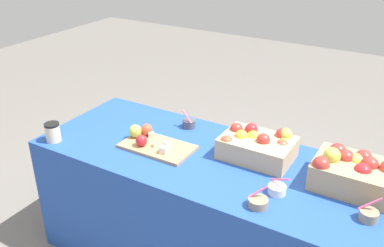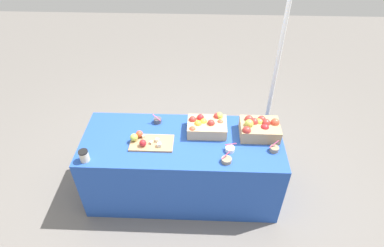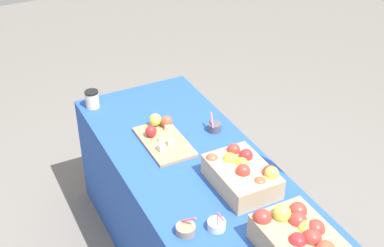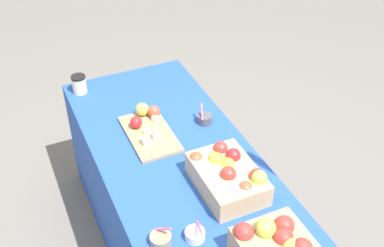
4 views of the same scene
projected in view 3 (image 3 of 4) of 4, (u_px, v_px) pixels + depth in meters
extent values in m
cube|color=#234CAD|center=(197.00, 219.00, 2.99)|extent=(1.90, 0.76, 0.74)
cube|color=tan|center=(298.00, 243.00, 2.24)|extent=(0.37, 0.27, 0.13)
sphere|color=#B2C64C|center=(282.00, 213.00, 2.28)|extent=(0.08, 0.08, 0.08)
sphere|color=#B2C64C|center=(307.00, 230.00, 2.23)|extent=(0.08, 0.08, 0.08)
sphere|color=#B2332D|center=(298.00, 211.00, 2.31)|extent=(0.08, 0.08, 0.08)
sphere|color=#B2332D|center=(315.00, 229.00, 2.22)|extent=(0.08, 0.08, 0.08)
sphere|color=red|center=(297.00, 242.00, 2.17)|extent=(0.08, 0.08, 0.08)
sphere|color=#B2332D|center=(312.00, 238.00, 2.18)|extent=(0.08, 0.08, 0.08)
sphere|color=#B2332D|center=(298.00, 221.00, 2.26)|extent=(0.08, 0.08, 0.08)
sphere|color=#B2332D|center=(262.00, 218.00, 2.28)|extent=(0.08, 0.08, 0.08)
cube|color=tan|center=(241.00, 176.00, 2.63)|extent=(0.37, 0.26, 0.11)
sphere|color=#B2C64C|center=(271.00, 173.00, 2.54)|extent=(0.07, 0.07, 0.07)
sphere|color=gold|center=(230.00, 159.00, 2.66)|extent=(0.07, 0.07, 0.07)
sphere|color=#B2332D|center=(234.00, 150.00, 2.72)|extent=(0.07, 0.07, 0.07)
sphere|color=#B2332D|center=(243.00, 171.00, 2.56)|extent=(0.07, 0.07, 0.07)
sphere|color=#D14C33|center=(212.00, 160.00, 2.68)|extent=(0.07, 0.07, 0.07)
sphere|color=red|center=(246.00, 156.00, 2.67)|extent=(0.07, 0.07, 0.07)
sphere|color=#D14C33|center=(260.00, 184.00, 2.53)|extent=(0.07, 0.07, 0.07)
sphere|color=#B2C64C|center=(269.00, 180.00, 2.55)|extent=(0.07, 0.07, 0.07)
sphere|color=#B2332D|center=(269.00, 172.00, 2.56)|extent=(0.07, 0.07, 0.07)
sphere|color=gold|center=(241.00, 164.00, 2.64)|extent=(0.07, 0.07, 0.07)
cube|color=tan|center=(164.00, 142.00, 2.97)|extent=(0.40, 0.22, 0.02)
cube|color=beige|center=(168.00, 128.00, 3.04)|extent=(0.04, 0.04, 0.03)
sphere|color=#D14C33|center=(167.00, 121.00, 3.06)|extent=(0.07, 0.07, 0.07)
sphere|color=#B2C64C|center=(155.00, 120.00, 3.07)|extent=(0.07, 0.07, 0.07)
cube|color=beige|center=(161.00, 139.00, 2.95)|extent=(0.04, 0.04, 0.03)
cube|color=beige|center=(170.00, 142.00, 2.92)|extent=(0.03, 0.03, 0.03)
sphere|color=red|center=(151.00, 131.00, 2.98)|extent=(0.06, 0.06, 0.06)
cube|color=beige|center=(161.00, 147.00, 2.87)|extent=(0.04, 0.04, 0.04)
cylinder|color=gray|center=(186.00, 230.00, 2.37)|extent=(0.09, 0.09, 0.04)
cylinder|color=#EA598C|center=(188.00, 220.00, 2.36)|extent=(0.08, 0.05, 0.06)
cylinder|color=#4C4C51|center=(215.00, 127.00, 3.06)|extent=(0.08, 0.08, 0.05)
cylinder|color=#EA598C|center=(212.00, 120.00, 3.03)|extent=(0.08, 0.04, 0.06)
cylinder|color=silver|center=(217.00, 225.00, 2.40)|extent=(0.08, 0.08, 0.04)
cylinder|color=#EA598C|center=(220.00, 216.00, 2.37)|extent=(0.10, 0.04, 0.06)
cylinder|color=beige|center=(92.00, 100.00, 3.27)|extent=(0.08, 0.08, 0.10)
cylinder|color=black|center=(91.00, 92.00, 3.24)|extent=(0.08, 0.08, 0.01)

